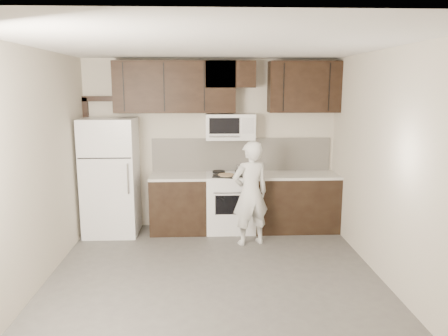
{
  "coord_description": "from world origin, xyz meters",
  "views": [
    {
      "loc": [
        -0.1,
        -4.75,
        2.28
      ],
      "look_at": [
        0.15,
        0.9,
        1.21
      ],
      "focal_mm": 35.0,
      "sensor_mm": 36.0,
      "label": 1
    }
  ],
  "objects": [
    {
      "name": "backsplash",
      "position": [
        0.5,
        2.24,
        1.18
      ],
      "size": [
        2.9,
        0.02,
        0.54
      ],
      "primitive_type": "cube",
      "color": "beige",
      "rests_on": "counter_run"
    },
    {
      "name": "counter_run",
      "position": [
        0.6,
        1.94,
        0.46
      ],
      "size": [
        2.95,
        0.64,
        0.91
      ],
      "color": "black",
      "rests_on": "floor"
    },
    {
      "name": "door_trim",
      "position": [
        -1.92,
        2.21,
        1.25
      ],
      "size": [
        0.5,
        0.08,
        2.12
      ],
      "color": "black",
      "rests_on": "floor"
    },
    {
      "name": "pizza",
      "position": [
        0.22,
        1.78,
        0.94
      ],
      "size": [
        0.31,
        0.31,
        0.02
      ],
      "primitive_type": "cylinder",
      "rotation": [
        0.0,
        0.0,
        -0.25
      ],
      "color": "#C8B386",
      "rests_on": "baking_tray"
    },
    {
      "name": "ceiling",
      "position": [
        0.0,
        0.0,
        2.7
      ],
      "size": [
        4.5,
        4.5,
        0.0
      ],
      "primitive_type": "plane",
      "rotation": [
        3.14,
        0.0,
        0.0
      ],
      "color": "white",
      "rests_on": "back_wall"
    },
    {
      "name": "upper_cabinets",
      "position": [
        0.21,
        2.08,
        2.28
      ],
      "size": [
        3.48,
        0.35,
        0.78
      ],
      "color": "black",
      "rests_on": "back_wall"
    },
    {
      "name": "microwave",
      "position": [
        0.3,
        2.06,
        1.65
      ],
      "size": [
        0.76,
        0.42,
        0.4
      ],
      "color": "white",
      "rests_on": "upper_cabinets"
    },
    {
      "name": "person",
      "position": [
        0.55,
        1.31,
        0.76
      ],
      "size": [
        0.64,
        0.52,
        1.52
      ],
      "primitive_type": "imported",
      "rotation": [
        0.0,
        0.0,
        3.46
      ],
      "color": "silver",
      "rests_on": "floor"
    },
    {
      "name": "refrigerator",
      "position": [
        -1.55,
        1.89,
        0.9
      ],
      "size": [
        0.8,
        0.76,
        1.8
      ],
      "color": "white",
      "rests_on": "floor"
    },
    {
      "name": "saucepan",
      "position": [
        0.48,
        2.09,
        0.97
      ],
      "size": [
        0.28,
        0.16,
        0.16
      ],
      "color": "silver",
      "rests_on": "stove"
    },
    {
      "name": "baking_tray",
      "position": [
        0.22,
        1.78,
        0.92
      ],
      "size": [
        0.43,
        0.36,
        0.02
      ],
      "primitive_type": "cube",
      "rotation": [
        0.0,
        0.0,
        -0.25
      ],
      "color": "black",
      "rests_on": "counter_run"
    },
    {
      "name": "floor",
      "position": [
        0.0,
        0.0,
        0.0
      ],
      "size": [
        4.5,
        4.5,
        0.0
      ],
      "primitive_type": "plane",
      "color": "#4F4D4A",
      "rests_on": "ground"
    },
    {
      "name": "back_wall",
      "position": [
        0.0,
        2.25,
        1.35
      ],
      "size": [
        4.0,
        0.0,
        4.0
      ],
      "primitive_type": "plane",
      "rotation": [
        1.57,
        0.0,
        0.0
      ],
      "color": "beige",
      "rests_on": "ground"
    },
    {
      "name": "stove",
      "position": [
        0.3,
        1.94,
        0.46
      ],
      "size": [
        0.76,
        0.66,
        0.94
      ],
      "color": "white",
      "rests_on": "floor"
    }
  ]
}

